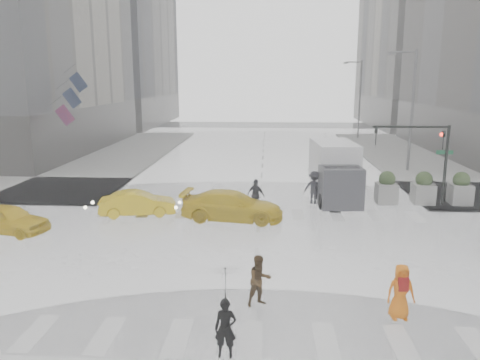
# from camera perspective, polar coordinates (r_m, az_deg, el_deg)

# --- Properties ---
(ground) EXTENTS (120.00, 120.00, 0.00)m
(ground) POSITION_cam_1_polar(r_m,az_deg,el_deg) (18.73, 2.03, -9.38)
(ground) COLOR black
(ground) RESTS_ON ground
(sidewalk_nw) EXTENTS (35.00, 35.00, 0.15)m
(sidewalk_nw) POSITION_cam_1_polar(r_m,az_deg,el_deg) (40.74, -25.91, 1.33)
(sidewalk_nw) COLOR slate
(sidewalk_nw) RESTS_ON ground
(building_ne_far) EXTENTS (26.05, 26.05, 36.00)m
(building_ne_far) POSITION_cam_1_polar(r_m,az_deg,el_deg) (79.36, 25.78, 17.82)
(building_ne_far) COLOR gray
(building_ne_far) RESTS_ON ground
(road_markings) EXTENTS (18.00, 48.00, 0.01)m
(road_markings) POSITION_cam_1_polar(r_m,az_deg,el_deg) (18.73, 2.03, -9.36)
(road_markings) COLOR silver
(road_markings) RESTS_ON ground
(traffic_signal_pole) EXTENTS (4.45, 0.42, 4.50)m
(traffic_signal_pole) POSITION_cam_1_polar(r_m,az_deg,el_deg) (27.10, 21.95, 3.53)
(traffic_signal_pole) COLOR black
(traffic_signal_pole) RESTS_ON ground
(street_lamp_near) EXTENTS (2.15, 0.22, 9.00)m
(street_lamp_near) POSITION_cam_1_polar(r_m,az_deg,el_deg) (36.99, 20.06, 8.46)
(street_lamp_near) COLOR #59595B
(street_lamp_near) RESTS_ON ground
(street_lamp_far) EXTENTS (2.15, 0.22, 9.00)m
(street_lamp_far) POSITION_cam_1_polar(r_m,az_deg,el_deg) (56.44, 14.28, 9.85)
(street_lamp_far) COLOR #59595B
(street_lamp_far) RESTS_ON ground
(planter_west) EXTENTS (1.10, 1.10, 1.80)m
(planter_west) POSITION_cam_1_polar(r_m,az_deg,el_deg) (27.11, 17.43, -0.95)
(planter_west) COLOR slate
(planter_west) RESTS_ON ground
(planter_mid) EXTENTS (1.10, 1.10, 1.80)m
(planter_mid) POSITION_cam_1_polar(r_m,az_deg,el_deg) (27.67, 21.45, -0.98)
(planter_mid) COLOR slate
(planter_mid) RESTS_ON ground
(planter_east) EXTENTS (1.10, 1.10, 1.80)m
(planter_east) POSITION_cam_1_polar(r_m,az_deg,el_deg) (28.36, 25.29, -1.01)
(planter_east) COLOR slate
(planter_east) RESTS_ON ground
(flag_cluster) EXTENTS (2.87, 3.06, 4.69)m
(flag_cluster) POSITION_cam_1_polar(r_m,az_deg,el_deg) (39.12, -20.21, 9.63)
(flag_cluster) COLOR #59595B
(flag_cluster) RESTS_ON ground
(pedestrian_black) EXTENTS (0.99, 1.01, 2.43)m
(pedestrian_black) POSITION_cam_1_polar(r_m,az_deg,el_deg) (11.87, -1.81, -13.94)
(pedestrian_black) COLOR black
(pedestrian_black) RESTS_ON ground
(pedestrian_brown) EXTENTS (0.98, 0.91, 1.62)m
(pedestrian_brown) POSITION_cam_1_polar(r_m,az_deg,el_deg) (14.72, 2.41, -12.16)
(pedestrian_brown) COLOR #412D17
(pedestrian_brown) RESTS_ON ground
(pedestrian_orange) EXTENTS (0.85, 0.58, 1.66)m
(pedestrian_orange) POSITION_cam_1_polar(r_m,az_deg,el_deg) (14.73, 19.00, -12.72)
(pedestrian_orange) COLOR orange
(pedestrian_orange) RESTS_ON ground
(pedestrian_far_a) EXTENTS (1.18, 1.03, 1.73)m
(pedestrian_far_a) POSITION_cam_1_polar(r_m,az_deg,el_deg) (24.82, 1.96, -1.85)
(pedestrian_far_a) COLOR black
(pedestrian_far_a) RESTS_ON ground
(pedestrian_far_b) EXTENTS (1.37, 1.13, 1.86)m
(pedestrian_far_b) POSITION_cam_1_polar(r_m,az_deg,el_deg) (26.54, 9.03, -0.92)
(pedestrian_far_b) COLOR black
(pedestrian_far_b) RESTS_ON ground
(taxi_front) EXTENTS (4.11, 2.41, 1.31)m
(taxi_front) POSITION_cam_1_polar(r_m,az_deg,el_deg) (23.80, -26.45, -4.28)
(taxi_front) COLOR #E1BA0B
(taxi_front) RESTS_ON ground
(taxi_mid) EXTENTS (4.04, 2.10, 1.27)m
(taxi_mid) POSITION_cam_1_polar(r_m,az_deg,el_deg) (24.62, -12.34, -2.81)
(taxi_mid) COLOR #E1BA0B
(taxi_mid) RESTS_ON ground
(taxi_rear) EXTENTS (4.63, 2.49, 1.46)m
(taxi_rear) POSITION_cam_1_polar(r_m,az_deg,el_deg) (23.25, -0.95, -3.16)
(taxi_rear) COLOR #E1BA0B
(taxi_rear) RESTS_ON ground
(box_truck) EXTENTS (2.29, 6.11, 3.25)m
(box_truck) POSITION_cam_1_polar(r_m,az_deg,el_deg) (27.75, 11.55, 1.24)
(box_truck) COLOR silver
(box_truck) RESTS_ON ground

